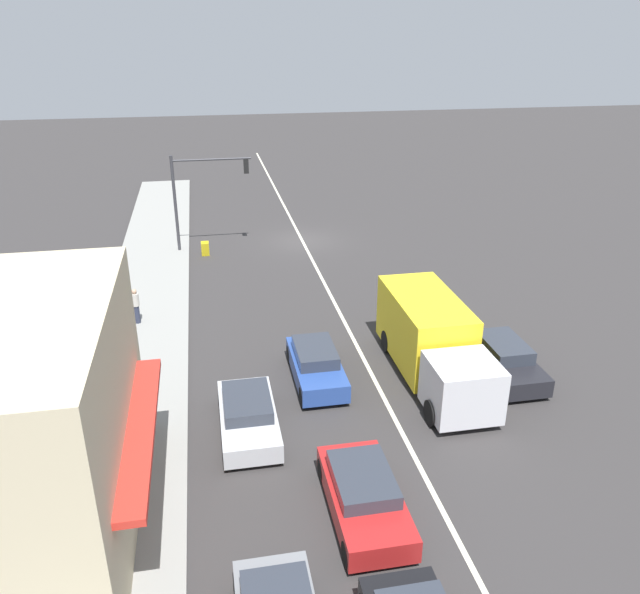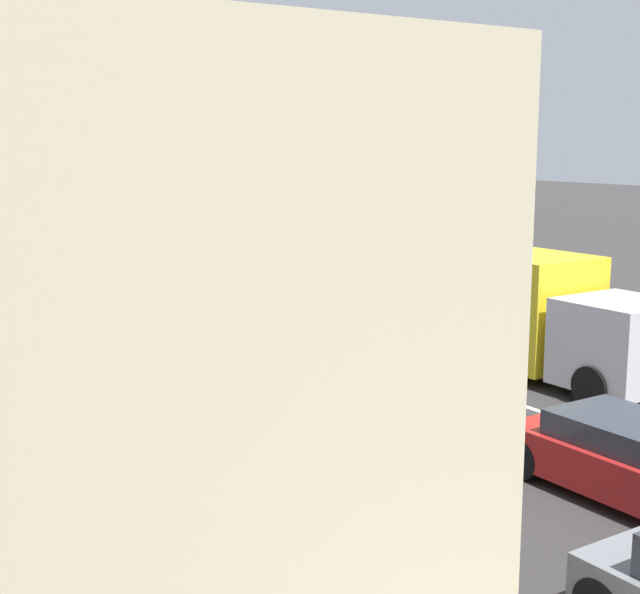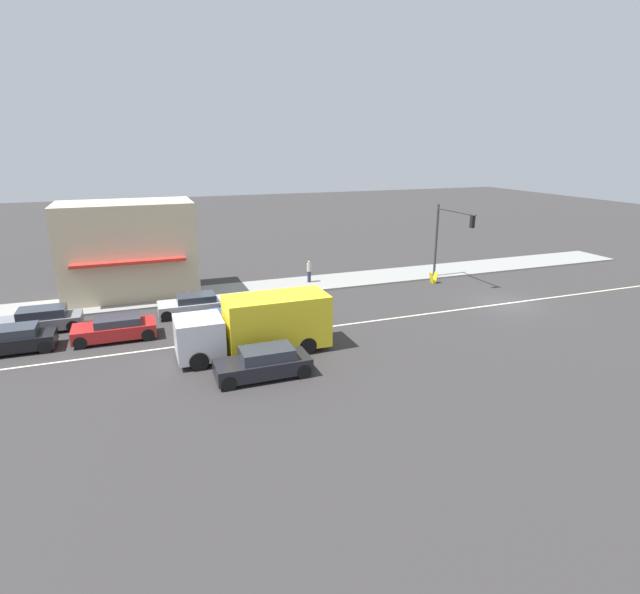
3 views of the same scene
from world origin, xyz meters
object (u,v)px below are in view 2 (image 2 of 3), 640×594
at_px(warning_aframe_sign, 13,294).
at_px(hatchback_red, 638,461).
at_px(delivery_truck, 521,310).
at_px(sedan_dark, 611,333).
at_px(coupe_blue, 365,363).
at_px(sedan_silver, 331,419).

height_order(warning_aframe_sign, hatchback_red, hatchback_red).
bearing_deg(warning_aframe_sign, delivery_truck, 118.12).
bearing_deg(sedan_dark, warning_aframe_sign, -55.28).
height_order(coupe_blue, sedan_silver, coupe_blue).
distance_m(sedan_silver, sedan_dark, 10.17).
bearing_deg(hatchback_red, coupe_blue, -90.00).
xyz_separation_m(hatchback_red, sedan_dark, (-7.20, -6.31, 0.03)).
distance_m(warning_aframe_sign, hatchback_red, 22.57).
relative_size(coupe_blue, sedan_dark, 0.98).
bearing_deg(sedan_silver, warning_aframe_sign, -86.66).
distance_m(coupe_blue, sedan_dark, 7.26).
bearing_deg(coupe_blue, hatchback_red, 90.00).
relative_size(delivery_truck, hatchback_red, 1.79).
relative_size(warning_aframe_sign, sedan_silver, 0.20).
distance_m(delivery_truck, sedan_dark, 2.96).
relative_size(warning_aframe_sign, hatchback_red, 0.20).
bearing_deg(sedan_dark, sedan_silver, 10.62).
xyz_separation_m(warning_aframe_sign, delivery_truck, (-8.24, 15.42, 1.04)).
bearing_deg(coupe_blue, sedan_silver, 45.05).
relative_size(delivery_truck, coupe_blue, 1.81).
height_order(warning_aframe_sign, delivery_truck, delivery_truck).
bearing_deg(coupe_blue, delivery_truck, 174.60).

